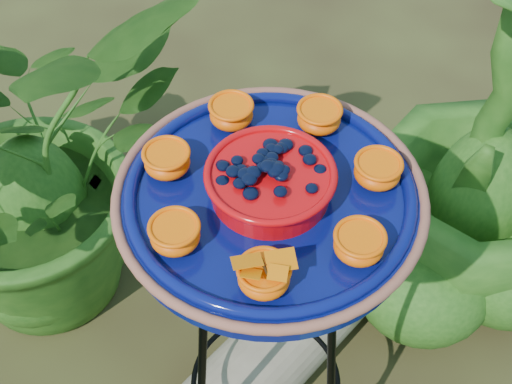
% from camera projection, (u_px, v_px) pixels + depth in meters
% --- Properties ---
extents(tripod_stand, '(0.37, 0.39, 0.96)m').
position_uv_depth(tripod_stand, '(267.00, 326.00, 1.47)').
color(tripod_stand, black).
rests_on(tripod_stand, ground).
extents(feeder_dish, '(0.51, 0.51, 0.11)m').
position_uv_depth(feeder_dish, '(270.00, 194.00, 1.15)').
color(feeder_dish, '#070F59').
rests_on(feeder_dish, tripod_stand).
extents(driftwood_log, '(0.64, 0.66, 0.23)m').
position_uv_depth(driftwood_log, '(278.00, 348.00, 1.96)').
color(driftwood_log, gray).
rests_on(driftwood_log, ground).
extents(shrub_back_left, '(1.20, 1.19, 1.01)m').
position_uv_depth(shrub_back_left, '(23.00, 159.00, 1.88)').
color(shrub_back_left, '#1F4D14').
rests_on(shrub_back_left, ground).
extents(shrub_back_right, '(0.87, 0.87, 1.12)m').
position_uv_depth(shrub_back_right, '(498.00, 145.00, 1.84)').
color(shrub_back_right, '#1F4D14').
rests_on(shrub_back_right, ground).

